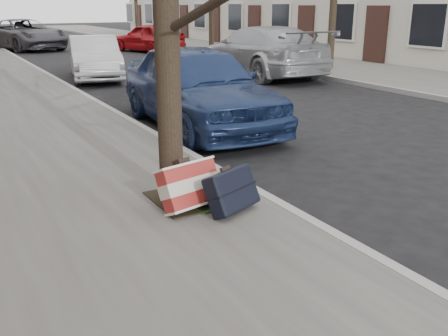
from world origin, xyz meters
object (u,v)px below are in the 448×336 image
suitcase_red (190,186)px  car_near_front (199,86)px  suitcase_navy (232,190)px  car_near_mid (95,58)px

suitcase_red → car_near_front: size_ratio=0.15×
suitcase_navy → car_near_mid: size_ratio=0.16×
car_near_mid → suitcase_navy: bearing=-87.3°
suitcase_red → car_near_mid: car_near_mid is taller
suitcase_red → car_near_front: car_near_front is taller
car_near_mid → suitcase_red: bearing=-89.2°
suitcase_red → suitcase_navy: suitcase_red is taller
suitcase_red → car_near_front: 4.13m
suitcase_red → suitcase_navy: size_ratio=1.08×
suitcase_navy → car_near_front: size_ratio=0.14×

